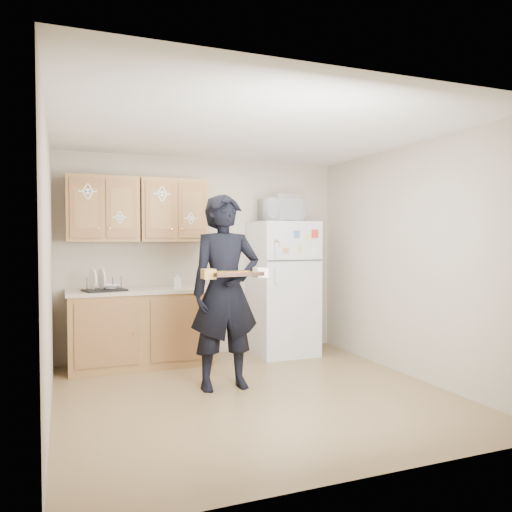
# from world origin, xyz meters

# --- Properties ---
(floor) EXTENTS (3.60, 3.60, 0.00)m
(floor) POSITION_xyz_m (0.00, 0.00, 0.00)
(floor) COLOR brown
(floor) RESTS_ON ground
(ceiling) EXTENTS (3.60, 3.60, 0.00)m
(ceiling) POSITION_xyz_m (0.00, 0.00, 2.50)
(ceiling) COLOR white
(ceiling) RESTS_ON wall_back
(wall_back) EXTENTS (3.60, 0.04, 2.50)m
(wall_back) POSITION_xyz_m (0.00, 1.80, 1.25)
(wall_back) COLOR #B2A590
(wall_back) RESTS_ON floor
(wall_front) EXTENTS (3.60, 0.04, 2.50)m
(wall_front) POSITION_xyz_m (0.00, -1.80, 1.25)
(wall_front) COLOR #B2A590
(wall_front) RESTS_ON floor
(wall_left) EXTENTS (0.04, 3.60, 2.50)m
(wall_left) POSITION_xyz_m (-1.80, 0.00, 1.25)
(wall_left) COLOR #B2A590
(wall_left) RESTS_ON floor
(wall_right) EXTENTS (0.04, 3.60, 2.50)m
(wall_right) POSITION_xyz_m (1.80, 0.00, 1.25)
(wall_right) COLOR #B2A590
(wall_right) RESTS_ON floor
(refrigerator) EXTENTS (0.75, 0.70, 1.70)m
(refrigerator) POSITION_xyz_m (0.95, 1.43, 0.85)
(refrigerator) COLOR silver
(refrigerator) RESTS_ON floor
(base_cabinet) EXTENTS (1.60, 0.60, 0.86)m
(base_cabinet) POSITION_xyz_m (-0.85, 1.48, 0.43)
(base_cabinet) COLOR olive
(base_cabinet) RESTS_ON floor
(countertop) EXTENTS (1.64, 0.64, 0.04)m
(countertop) POSITION_xyz_m (-0.85, 1.48, 0.88)
(countertop) COLOR #BCA891
(countertop) RESTS_ON base_cabinet
(upper_cab_left) EXTENTS (0.80, 0.33, 0.75)m
(upper_cab_left) POSITION_xyz_m (-1.25, 1.61, 1.83)
(upper_cab_left) COLOR olive
(upper_cab_left) RESTS_ON wall_back
(upper_cab_right) EXTENTS (0.80, 0.33, 0.75)m
(upper_cab_right) POSITION_xyz_m (-0.43, 1.61, 1.83)
(upper_cab_right) COLOR olive
(upper_cab_right) RESTS_ON wall_back
(cereal_box) EXTENTS (0.20, 0.07, 0.32)m
(cereal_box) POSITION_xyz_m (1.47, 1.67, 0.16)
(cereal_box) COLOR gold
(cereal_box) RESTS_ON floor
(person) EXTENTS (0.70, 0.46, 1.92)m
(person) POSITION_xyz_m (-0.19, 0.30, 0.96)
(person) COLOR black
(person) RESTS_ON floor
(baking_tray) EXTENTS (0.46, 0.33, 0.04)m
(baking_tray) POSITION_xyz_m (-0.19, -0.00, 1.15)
(baking_tray) COLOR black
(baking_tray) RESTS_ON person
(pizza_front_left) EXTENTS (0.15, 0.15, 0.02)m
(pizza_front_left) POSITION_xyz_m (-0.30, -0.08, 1.17)
(pizza_front_left) COLOR orange
(pizza_front_left) RESTS_ON baking_tray
(pizza_front_right) EXTENTS (0.15, 0.15, 0.02)m
(pizza_front_right) POSITION_xyz_m (-0.09, -0.08, 1.17)
(pizza_front_right) COLOR orange
(pizza_front_right) RESTS_ON baking_tray
(pizza_back_left) EXTENTS (0.15, 0.15, 0.02)m
(pizza_back_left) POSITION_xyz_m (-0.30, 0.07, 1.17)
(pizza_back_left) COLOR orange
(pizza_back_left) RESTS_ON baking_tray
(pizza_back_right) EXTENTS (0.15, 0.15, 0.02)m
(pizza_back_right) POSITION_xyz_m (-0.09, 0.07, 1.17)
(pizza_back_right) COLOR orange
(pizza_back_right) RESTS_ON baking_tray
(pizza_center) EXTENTS (0.15, 0.15, 0.02)m
(pizza_center) POSITION_xyz_m (-0.19, -0.00, 1.17)
(pizza_center) COLOR orange
(pizza_center) RESTS_ON baking_tray
(microwave) EXTENTS (0.53, 0.37, 0.28)m
(microwave) POSITION_xyz_m (0.90, 1.38, 1.84)
(microwave) COLOR silver
(microwave) RESTS_ON refrigerator
(foil_pan) EXTENTS (0.32, 0.23, 0.06)m
(foil_pan) POSITION_xyz_m (0.98, 1.41, 2.02)
(foil_pan) COLOR silver
(foil_pan) RESTS_ON microwave
(dish_rack) EXTENTS (0.50, 0.42, 0.17)m
(dish_rack) POSITION_xyz_m (-1.26, 1.40, 0.99)
(dish_rack) COLOR black
(dish_rack) RESTS_ON countertop
(bowl) EXTENTS (0.25, 0.25, 0.05)m
(bowl) POSITION_xyz_m (-1.18, 1.40, 0.95)
(bowl) COLOR silver
(bowl) RESTS_ON dish_rack
(soap_bottle) EXTENTS (0.09, 0.10, 0.19)m
(soap_bottle) POSITION_xyz_m (-0.44, 1.36, 1.00)
(soap_bottle) COLOR silver
(soap_bottle) RESTS_ON countertop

